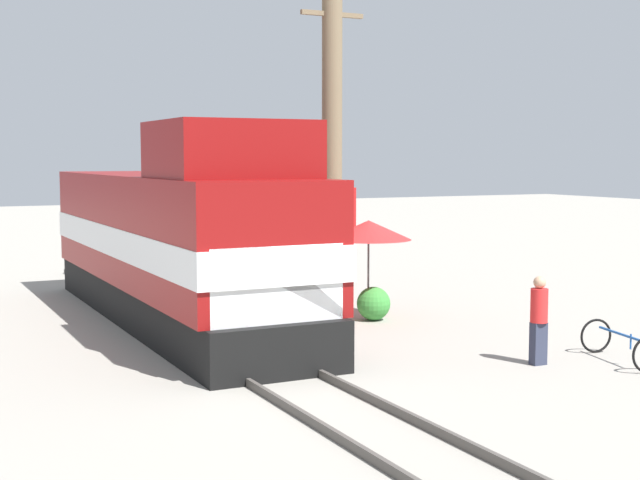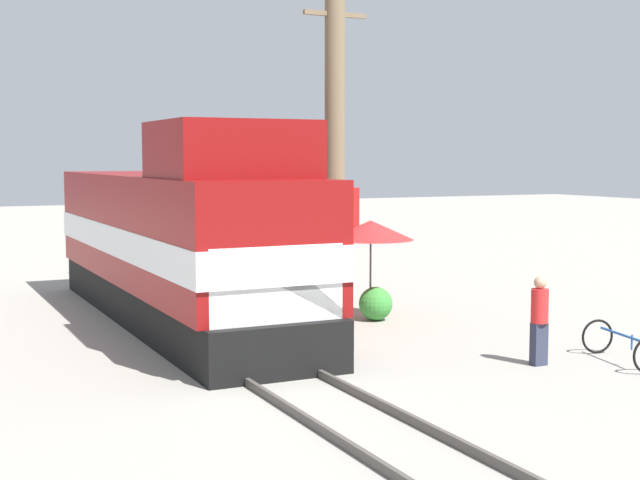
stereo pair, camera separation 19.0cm
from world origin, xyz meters
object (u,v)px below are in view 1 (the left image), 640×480
at_px(billboard_sign, 329,217).
at_px(bicycle, 621,344).
at_px(utility_pole, 332,142).
at_px(person_bystander, 539,317).
at_px(vendor_umbrella, 369,230).
at_px(locomotive, 179,243).

relative_size(billboard_sign, bicycle, 1.61).
height_order(utility_pole, person_bystander, utility_pole).
height_order(vendor_umbrella, bicycle, vendor_umbrella).
bearing_deg(bicycle, vendor_umbrella, 121.27).
xyz_separation_m(person_bystander, bicycle, (1.59, -0.59, -0.58)).
bearing_deg(vendor_umbrella, locomotive, 160.38).
bearing_deg(bicycle, person_bystander, 171.74).
xyz_separation_m(utility_pole, billboard_sign, (0.74, 1.63, -2.13)).
xyz_separation_m(vendor_umbrella, bicycle, (2.20, -6.28, -1.89)).
xyz_separation_m(billboard_sign, bicycle, (1.43, -9.96, -1.96)).
bearing_deg(person_bystander, locomotive, 124.57).
bearing_deg(person_bystander, bicycle, -20.23).
bearing_deg(bicycle, utility_pole, 116.58).
xyz_separation_m(utility_pole, person_bystander, (0.58, -7.74, -3.51)).
bearing_deg(locomotive, vendor_umbrella, -19.62).
bearing_deg(utility_pole, vendor_umbrella, -90.79).
distance_m(locomotive, bicycle, 10.37).
bearing_deg(utility_pole, billboard_sign, 65.76).
height_order(locomotive, bicycle, locomotive).
distance_m(utility_pole, vendor_umbrella, 3.01).
xyz_separation_m(utility_pole, vendor_umbrella, (-0.03, -2.05, -2.21)).
distance_m(vendor_umbrella, billboard_sign, 3.76).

